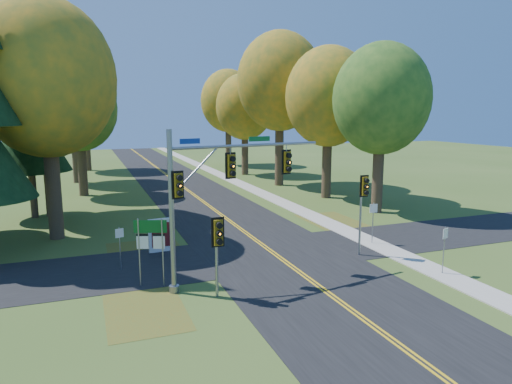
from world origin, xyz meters
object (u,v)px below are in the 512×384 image
object	(u,v)px
traffic_mast	(213,186)
east_signal_pole	(363,195)
info_kiosk	(161,235)
route_sign_cluster	(151,239)

from	to	relation	value
traffic_mast	east_signal_pole	size ratio (longest dim) A/B	1.72
east_signal_pole	info_kiosk	size ratio (longest dim) A/B	2.34
traffic_mast	info_kiosk	size ratio (longest dim) A/B	4.02
route_sign_cluster	east_signal_pole	bearing A→B (deg)	22.14
east_signal_pole	info_kiosk	xyz separation A→B (m)	(-9.88, 4.55, -2.39)
traffic_mast	east_signal_pole	distance (m)	8.59
traffic_mast	route_sign_cluster	world-z (taller)	traffic_mast
route_sign_cluster	info_kiosk	bearing A→B (deg)	96.54
info_kiosk	traffic_mast	bearing A→B (deg)	-80.07
info_kiosk	east_signal_pole	bearing A→B (deg)	-28.99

